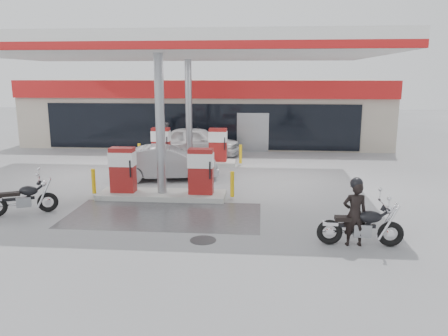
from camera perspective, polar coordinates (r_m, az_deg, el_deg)
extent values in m
plane|color=gray|center=(13.91, -9.88, -6.03)|extent=(90.00, 90.00, 0.00)
cube|color=#4C4C4F|center=(13.80, -7.86, -6.11)|extent=(6.00, 3.00, 0.00)
cylinder|color=#38383A|center=(11.68, -2.75, -9.39)|extent=(0.70, 0.70, 0.01)
cube|color=#B1A594|center=(29.08, -2.00, 7.51)|extent=(22.00, 8.00, 4.00)
cube|color=black|center=(25.16, -3.09, 5.43)|extent=(18.00, 0.10, 2.60)
cube|color=#B51616|center=(24.94, -3.17, 10.21)|extent=(22.00, 0.25, 1.00)
cube|color=navy|center=(24.89, 13.24, 9.92)|extent=(3.50, 0.12, 0.80)
cube|color=gray|center=(24.92, 3.78, 4.67)|extent=(1.80, 0.14, 2.20)
cube|color=silver|center=(18.15, -6.38, 15.19)|extent=(16.00, 10.00, 0.60)
cube|color=#B51616|center=(13.32, -10.64, 15.49)|extent=(16.00, 0.12, 0.24)
cube|color=#B51616|center=(23.01, -3.91, 14.09)|extent=(16.00, 0.12, 0.24)
cylinder|color=gray|center=(15.28, -8.33, 5.58)|extent=(0.32, 0.32, 5.00)
cylinder|color=gray|center=(21.14, -4.62, 7.41)|extent=(0.32, 0.32, 5.00)
cube|color=#9E9E99|center=(15.75, -8.06, -3.50)|extent=(4.50, 1.30, 0.18)
cube|color=maroon|center=(15.91, -13.07, -0.23)|extent=(0.85, 0.48, 1.60)
cube|color=maroon|center=(15.28, -3.03, -0.43)|extent=(0.85, 0.48, 1.60)
cube|color=silver|center=(15.83, -13.14, 1.18)|extent=(0.88, 0.52, 0.50)
cube|color=silver|center=(15.20, -3.05, 1.04)|extent=(0.88, 0.52, 0.50)
cylinder|color=gold|center=(16.37, -16.67, -1.66)|extent=(0.14, 0.14, 0.90)
cylinder|color=gold|center=(15.27, 1.08, -2.12)|extent=(0.14, 0.14, 0.90)
cube|color=#9E9E99|center=(21.48, -4.51, 0.75)|extent=(4.50, 1.30, 0.18)
cube|color=maroon|center=(21.60, -8.22, 3.12)|extent=(0.85, 0.48, 1.60)
cube|color=maroon|center=(21.14, -0.80, 3.05)|extent=(0.85, 0.48, 1.60)
cube|color=silver|center=(21.54, -8.25, 4.17)|extent=(0.88, 0.52, 0.50)
cube|color=silver|center=(21.08, -0.80, 4.13)|extent=(0.88, 0.52, 0.50)
cylinder|color=gold|center=(21.94, -10.99, 2.00)|extent=(0.14, 0.14, 0.90)
cylinder|color=gold|center=(21.13, 2.17, 1.83)|extent=(0.14, 0.14, 0.90)
torus|color=black|center=(11.94, 20.93, -8.06)|extent=(0.66, 0.16, 0.66)
torus|color=black|center=(11.62, 13.62, -8.14)|extent=(0.66, 0.16, 0.66)
cube|color=gray|center=(11.73, 17.56, -7.71)|extent=(0.44, 0.27, 0.33)
cube|color=black|center=(11.66, 16.80, -7.20)|extent=(0.99, 0.12, 0.09)
ellipsoid|color=black|center=(11.66, 18.47, -6.06)|extent=(0.62, 0.36, 0.31)
cube|color=black|center=(11.57, 15.77, -6.38)|extent=(0.61, 0.27, 0.11)
cylinder|color=silver|center=(11.65, 20.16, -4.50)|extent=(0.05, 0.84, 0.04)
sphere|color=silver|center=(11.72, 20.74, -5.12)|extent=(0.20, 0.20, 0.20)
cylinder|color=silver|center=(11.81, 14.74, -7.98)|extent=(0.99, 0.09, 0.09)
imported|color=black|center=(11.56, 16.69, -5.74)|extent=(0.64, 0.45, 1.68)
torus|color=black|center=(14.99, -22.02, -4.16)|extent=(0.64, 0.40, 0.64)
cube|color=gray|center=(15.02, -24.68, -4.02)|extent=(0.49, 0.41, 0.32)
cube|color=black|center=(15.01, -25.32, -3.66)|extent=(0.91, 0.50, 0.09)
ellipsoid|color=black|center=(14.92, -24.18, -2.72)|extent=(0.68, 0.56, 0.30)
cube|color=black|center=(14.99, -26.19, -3.09)|extent=(0.64, 0.48, 0.11)
cylinder|color=silver|center=(14.82, -23.06, -1.44)|extent=(0.37, 0.75, 0.04)
sphere|color=silver|center=(14.84, -22.53, -1.89)|extent=(0.19, 0.19, 0.19)
cylinder|color=silver|center=(15.25, -26.59, -4.38)|extent=(0.91, 0.48, 0.09)
imported|color=silver|center=(23.49, -3.59, 3.47)|extent=(4.89, 2.60, 1.58)
imported|color=slate|center=(24.39, -7.52, 3.92)|extent=(0.75, 0.92, 1.77)
imported|color=gray|center=(18.35, -7.53, 0.70)|extent=(4.48, 2.32, 1.41)
imported|color=gray|center=(30.08, -21.22, 4.16)|extent=(4.39, 3.05, 1.18)
imported|color=#59131D|center=(27.05, 7.04, 4.11)|extent=(4.62, 2.73, 1.20)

